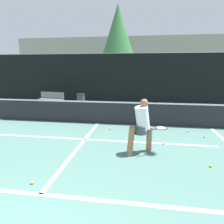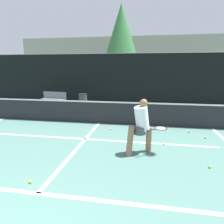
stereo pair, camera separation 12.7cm
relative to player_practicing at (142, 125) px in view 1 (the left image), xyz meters
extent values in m
cube|color=white|center=(-1.83, -2.17, -0.81)|extent=(11.00, 0.10, 0.01)
cube|color=white|center=(-1.83, 0.79, -0.81)|extent=(8.25, 0.10, 0.01)
cube|color=white|center=(-1.83, 0.29, -0.81)|extent=(0.10, 4.92, 0.01)
cube|color=#232326|center=(-1.83, 2.75, -0.33)|extent=(11.00, 0.02, 0.95)
cube|color=white|center=(-1.83, 2.75, 0.11)|extent=(11.00, 0.03, 0.06)
cube|color=black|center=(-1.83, 7.20, 0.75)|extent=(24.00, 0.06, 3.12)
cylinder|color=slate|center=(-1.83, 7.20, 2.33)|extent=(24.00, 0.04, 0.04)
cylinder|color=#8C6042|center=(0.22, 0.17, -0.46)|extent=(0.16, 0.16, 0.70)
cylinder|color=#8C6042|center=(-0.28, -0.20, -0.41)|extent=(0.28, 0.27, 0.81)
cylinder|color=#3F474C|center=(-0.04, -0.02, -0.14)|extent=(0.33, 0.33, 0.21)
cylinder|color=white|center=(0.01, 0.01, 0.18)|extent=(0.44, 0.41, 0.71)
sphere|color=#8C6042|center=(0.04, 0.04, 0.59)|extent=(0.21, 0.21, 0.21)
cylinder|color=#262628|center=(0.27, -0.10, -0.09)|extent=(0.26, 0.21, 0.03)
torus|color=#262628|center=(0.52, 0.08, -0.09)|extent=(0.48, 0.48, 0.02)
cylinder|color=beige|center=(0.52, 0.08, -0.09)|extent=(0.36, 0.36, 0.01)
sphere|color=#D1E033|center=(-2.17, -1.87, -0.78)|extent=(0.07, 0.07, 0.07)
sphere|color=#D1E033|center=(0.69, 0.73, -0.78)|extent=(0.07, 0.07, 0.07)
sphere|color=#D1E033|center=(-1.18, 1.96, -0.78)|extent=(0.07, 0.07, 0.07)
sphere|color=#D1E033|center=(2.10, 1.54, -0.78)|extent=(0.07, 0.07, 0.07)
sphere|color=#D1E033|center=(1.69, 2.09, -0.78)|extent=(0.07, 0.07, 0.07)
sphere|color=#D1E033|center=(1.65, -0.58, -0.78)|extent=(0.07, 0.07, 0.07)
cube|color=slate|center=(-5.43, 5.91, -0.37)|extent=(1.59, 0.56, 0.04)
cube|color=slate|center=(-5.40, 6.09, -0.16)|extent=(1.55, 0.25, 0.42)
cube|color=#333338|center=(-6.04, 6.00, -0.59)|extent=(0.06, 0.32, 0.44)
cube|color=#333338|center=(-4.81, 5.83, -0.59)|extent=(0.06, 0.32, 0.44)
cylinder|color=#3F3F42|center=(-3.57, 5.95, -0.43)|extent=(0.48, 0.48, 0.76)
cylinder|color=black|center=(-3.57, 5.95, -0.03)|extent=(0.50, 0.50, 0.04)
cube|color=navy|center=(-3.97, 10.87, -0.40)|extent=(1.74, 4.37, 0.82)
cube|color=#1E2328|center=(-3.97, 10.66, 0.28)|extent=(1.46, 2.62, 0.55)
cylinder|color=black|center=(-3.19, 12.27, -0.51)|extent=(0.18, 0.60, 0.60)
cylinder|color=black|center=(-3.19, 9.48, -0.51)|extent=(0.18, 0.60, 0.60)
cylinder|color=brown|center=(-2.78, 17.13, 1.03)|extent=(0.28, 0.28, 3.69)
cone|color=#38753D|center=(-2.78, 17.13, 5.46)|extent=(3.32, 3.32, 5.16)
cube|color=gray|center=(-1.83, 26.85, 2.59)|extent=(36.00, 2.40, 6.80)
camera|label=1|loc=(-0.02, -5.22, 1.51)|focal=32.00mm
camera|label=2|loc=(0.11, -5.20, 1.51)|focal=32.00mm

